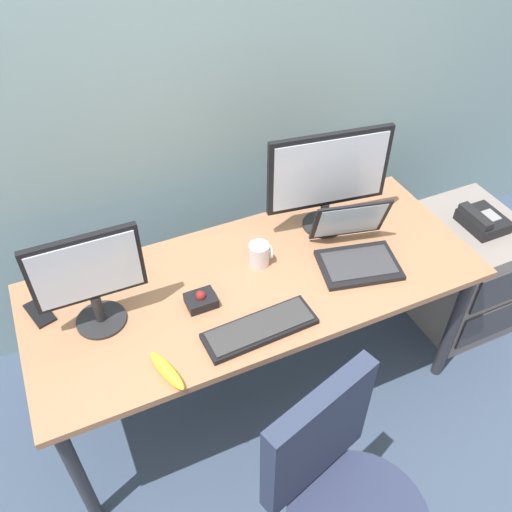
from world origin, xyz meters
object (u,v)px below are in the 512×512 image
Objects in this scene: trackball_mouse at (201,300)px; cell_phone at (40,313)px; monitor_side at (89,277)px; desk_phone at (482,220)px; keyboard at (260,328)px; coffee_mug at (260,254)px; banana at (167,371)px; file_cabinet at (462,271)px; laptop at (356,248)px; monitor_main at (329,176)px.

cell_phone is at bearing 159.99° from trackball_mouse.
monitor_side is 2.81× the size of cell_phone.
desk_phone is 0.48× the size of keyboard.
keyboard is at bearing -28.82° from monitor_side.
monitor_side is 4.10× the size of coffee_mug.
monitor_side is at bearing 177.87° from desk_phone.
file_cabinet is at bearing 9.69° from banana.
laptop is at bearing -1.68° from trackball_mouse.
trackball_mouse is at bearing -11.26° from monitor_side.
laptop reaches higher than cell_phone.
laptop reaches higher than keyboard.
monitor_main is at bearing 28.35° from banana.
monitor_side is 3.62× the size of trackball_mouse.
trackball_mouse is 0.32m from banana.
coffee_mug is at bearing 65.34° from keyboard.
monitor_side is (-1.00, -0.14, -0.03)m from monitor_main.
keyboard is 0.54m from laptop.
monitor_main is at bearing 18.27° from trackball_mouse.
cell_phone is (-1.92, 0.20, 0.07)m from desk_phone.
desk_phone is at bearing 0.29° from trackball_mouse.
coffee_mug is at bearing -22.64° from cell_phone.
monitor_main is 4.64× the size of trackball_mouse.
file_cabinet is at bearing 63.22° from desk_phone.
desk_phone is at bearing -15.79° from monitor_main.
banana is (-1.58, -0.27, 0.42)m from file_cabinet.
coffee_mug is (0.15, 0.32, 0.04)m from keyboard.
cell_phone is (-1.93, 0.18, 0.41)m from file_cabinet.
laptop is at bearing 14.80° from banana.
monitor_side is 0.33m from cell_phone.
trackball_mouse reaches higher than file_cabinet.
desk_phone is 1.82× the size of trackball_mouse.
monitor_side is 0.42m from trackball_mouse.
monitor_main is at bearing 164.21° from desk_phone.
laptop is (0.01, -0.23, -0.21)m from monitor_main.
monitor_side is at bearing -49.94° from cell_phone.
file_cabinet is 1.54× the size of monitor_side.
monitor_main is 1.22m from cell_phone.
laptop is at bearing -86.95° from monitor_main.
desk_phone is 1.93m from cell_phone.
banana is (-0.36, -0.04, 0.01)m from keyboard.
keyboard is (-1.23, -0.23, 0.42)m from file_cabinet.
coffee_mug is (0.65, 0.04, -0.18)m from monitor_side.
coffee_mug is (-1.07, 0.10, 0.11)m from desk_phone.
laptop reaches higher than file_cabinet.
coffee_mug is at bearing -164.04° from monitor_main.
cell_phone is (-1.21, 0.22, -0.05)m from laptop.
keyboard is at bearing -46.70° from cell_phone.
monitor_main reaches higher than desk_phone.
coffee_mug is at bearing 35.64° from banana.
monitor_main is (-0.73, 0.19, 0.66)m from file_cabinet.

